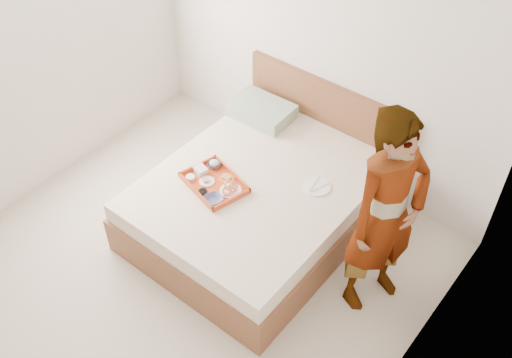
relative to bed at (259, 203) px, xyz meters
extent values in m
cube|color=beige|center=(-0.15, -1.00, -0.27)|extent=(3.50, 4.00, 0.01)
cube|color=silver|center=(-0.15, 1.00, 1.04)|extent=(3.50, 0.01, 2.60)
cube|color=silver|center=(1.60, -1.00, 1.04)|extent=(0.01, 4.00, 2.60)
cube|color=brown|center=(0.00, 0.00, 0.00)|extent=(1.65, 2.00, 0.53)
cube|color=brown|center=(0.00, 0.97, 0.21)|extent=(1.65, 0.06, 0.95)
cube|color=#9AB095|center=(-0.51, 0.68, 0.33)|extent=(0.56, 0.39, 0.13)
cube|color=#C0441D|center=(-0.25, -0.26, 0.29)|extent=(0.58, 0.49, 0.05)
cylinder|color=white|center=(-0.09, -0.25, 0.28)|extent=(0.21, 0.21, 0.01)
imported|color=#121E43|center=(-0.12, -0.42, 0.30)|extent=(0.17, 0.17, 0.04)
cylinder|color=black|center=(-0.24, -0.40, 0.29)|extent=(0.09, 0.09, 0.03)
cylinder|color=white|center=(-0.31, -0.29, 0.28)|extent=(0.15, 0.15, 0.01)
cylinder|color=orange|center=(-0.20, -0.16, 0.28)|extent=(0.15, 0.15, 0.01)
imported|color=#121E43|center=(-0.38, -0.11, 0.30)|extent=(0.14, 0.14, 0.03)
cube|color=silver|center=(-0.43, -0.23, 0.30)|extent=(0.12, 0.11, 0.05)
cylinder|color=white|center=(-0.44, -0.34, 0.29)|extent=(0.09, 0.09, 0.03)
cylinder|color=white|center=(0.41, 0.23, 0.27)|extent=(0.25, 0.25, 0.01)
imported|color=white|center=(1.12, -0.01, 0.61)|extent=(0.62, 0.74, 1.75)
camera|label=1|loc=(2.18, -2.77, 3.66)|focal=42.32mm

